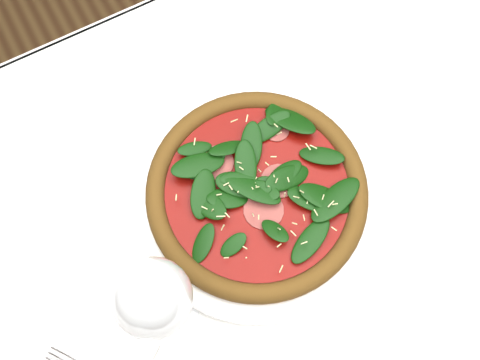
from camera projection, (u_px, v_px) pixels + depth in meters
ground at (271, 282)px, 1.45m from camera, size 6.00×6.00×0.00m
dining_table at (294, 214)px, 0.84m from camera, size 1.21×0.81×0.75m
plate at (256, 195)px, 0.74m from camera, size 0.35×0.35×0.02m
pizza at (257, 190)px, 0.72m from camera, size 0.38×0.38×0.04m
wine_glass at (153, 299)px, 0.55m from camera, size 0.09×0.09×0.21m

